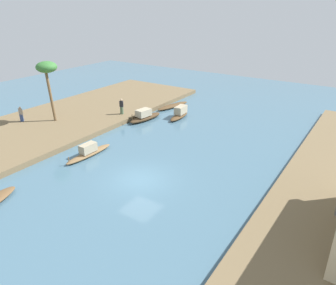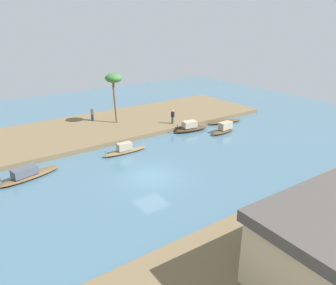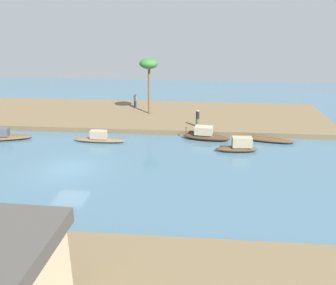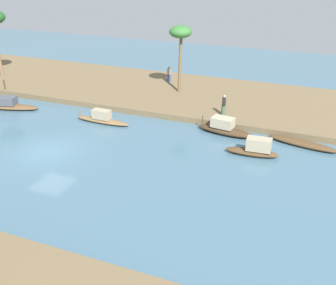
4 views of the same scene
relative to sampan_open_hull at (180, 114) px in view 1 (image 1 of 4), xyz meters
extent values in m
plane|color=#476B7F|center=(13.10, 4.70, -0.50)|extent=(75.50, 75.50, 0.00)
cube|color=brown|center=(13.10, -9.62, -0.26)|extent=(46.86, 11.83, 0.48)
ellipsoid|color=brown|center=(0.17, 0.01, -0.28)|extent=(3.57, 1.17, 0.45)
cube|color=tan|center=(-0.23, -0.01, 0.37)|extent=(1.67, 0.94, 0.83)
ellipsoid|color=brown|center=(12.31, -1.24, -0.32)|extent=(4.73, 0.96, 0.36)
cube|color=tan|center=(12.36, -1.24, 0.22)|extent=(1.46, 0.74, 0.72)
cylinder|color=brown|center=(14.38, -1.29, 0.02)|extent=(0.07, 0.07, 0.39)
ellipsoid|color=#47331E|center=(2.66, -2.70, -0.23)|extent=(4.46, 1.75, 0.54)
cube|color=tan|center=(2.93, -2.73, 0.40)|extent=(1.73, 1.21, 0.73)
cylinder|color=#47331E|center=(4.55, -2.97, 0.30)|extent=(0.07, 0.07, 0.64)
ellipsoid|color=brown|center=(-2.83, -2.70, -0.29)|extent=(4.99, 1.97, 0.41)
cylinder|color=#33477A|center=(10.97, -12.26, 0.35)|extent=(0.38, 0.38, 0.75)
cube|color=gray|center=(10.97, -12.26, 1.03)|extent=(0.28, 0.45, 0.60)
sphere|color=tan|center=(10.97, -12.26, 1.43)|extent=(0.20, 0.20, 0.20)
cylinder|color=#4C664C|center=(3.53, -5.26, 0.38)|extent=(0.48, 0.48, 0.82)
cube|color=#232328|center=(3.53, -5.26, 1.12)|extent=(0.35, 0.44, 0.65)
sphere|color=tan|center=(3.53, -5.26, 1.55)|extent=(0.22, 0.22, 0.22)
cylinder|color=brown|center=(8.93, -9.80, 2.50)|extent=(0.28, 0.68, 5.05)
ellipsoid|color=#387533|center=(8.93, -9.80, 5.42)|extent=(2.02, 2.02, 1.11)
camera|label=1|loc=(28.80, 17.46, 11.14)|focal=34.48mm
camera|label=2|loc=(26.14, 25.45, 11.86)|focal=34.78mm
camera|label=3|loc=(3.49, 27.79, 10.41)|focal=37.36mm
camera|label=4|loc=(-3.49, 24.40, 11.81)|focal=43.12mm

